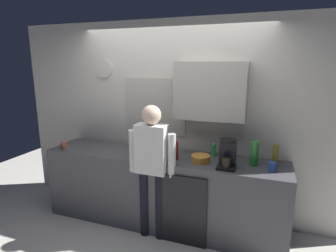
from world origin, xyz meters
TOP-DOWN VIEW (x-y plane):
  - ground_plane at (0.00, 0.00)m, footprint 8.00×8.00m
  - kitchen_counter at (0.00, 0.30)m, footprint 3.03×0.64m
  - dishwasher_panel at (0.38, -0.03)m, footprint 0.56×0.02m
  - back_wall_assembly at (0.06, 0.70)m, footprint 4.63×0.42m
  - coffee_maker at (0.82, 0.17)m, footprint 0.20×0.20m
  - bottle_clear_soda at (1.10, 0.34)m, footprint 0.09×0.09m
  - bottle_olive_oil at (1.32, 0.37)m, footprint 0.06×0.06m
  - bottle_red_vinegar at (0.21, 0.23)m, footprint 0.06×0.06m
  - bottle_amber_beer at (-0.08, 0.32)m, footprint 0.06×0.06m
  - cup_blue_mug at (1.29, 0.22)m, footprint 0.08×0.08m
  - cup_white_mug at (-0.05, 0.18)m, footprint 0.08×0.08m
  - cup_terracotta_mug at (-1.33, 0.12)m, footprint 0.08×0.08m
  - mixing_bowl at (0.51, 0.24)m, footprint 0.22×0.22m
  - dish_soap at (0.61, 0.51)m, footprint 0.06×0.06m
  - storage_canister at (0.10, 0.10)m, footprint 0.14×0.14m
  - person_at_sink at (0.00, 0.00)m, footprint 0.57×0.22m

SIDE VIEW (x-z plane):
  - ground_plane at x=0.00m, z-range 0.00..0.00m
  - dishwasher_panel at x=0.38m, z-range 0.00..0.83m
  - kitchen_counter at x=0.00m, z-range 0.00..0.93m
  - person_at_sink at x=0.00m, z-range 0.15..1.75m
  - mixing_bowl at x=0.51m, z-range 0.93..1.01m
  - cup_terracotta_mug at x=-1.33m, z-range 0.93..1.02m
  - cup_white_mug at x=-0.05m, z-range 0.93..1.02m
  - cup_blue_mug at x=1.29m, z-range 0.93..1.03m
  - dish_soap at x=0.61m, z-range 0.91..1.09m
  - storage_canister at x=0.10m, z-range 0.93..1.10m
  - bottle_red_vinegar at x=0.21m, z-range 0.93..1.15m
  - bottle_amber_beer at x=-0.08m, z-range 0.93..1.16m
  - bottle_olive_oil at x=1.32m, z-range 0.93..1.18m
  - bottle_clear_soda at x=1.10m, z-range 0.93..1.21m
  - coffee_maker at x=0.82m, z-range 0.91..1.24m
  - back_wall_assembly at x=0.06m, z-range 0.06..2.66m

